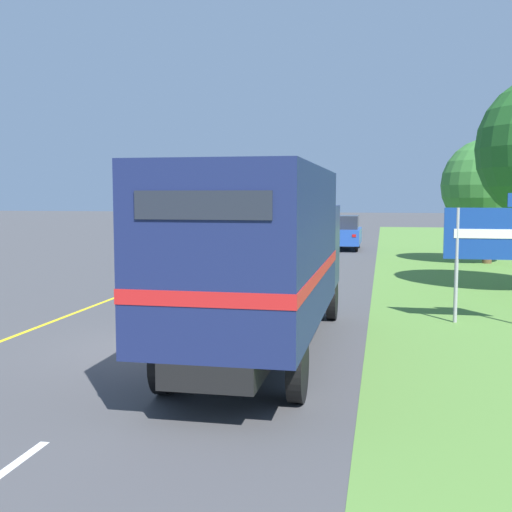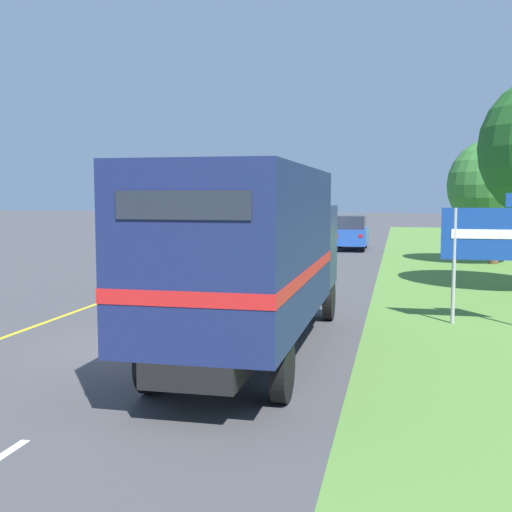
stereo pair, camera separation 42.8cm
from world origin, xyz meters
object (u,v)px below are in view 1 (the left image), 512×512
(lead_car_blue_ahead, at_px, (344,232))
(lead_car_white, at_px, (238,245))
(highway_sign, at_px, (491,239))
(roadside_tree_mid, at_px, (489,186))
(lead_car_grey_ahead, at_px, (308,221))
(horse_trailer_truck, at_px, (262,252))

(lead_car_blue_ahead, bearing_deg, lead_car_white, -109.73)
(lead_car_blue_ahead, height_order, highway_sign, highway_sign)
(roadside_tree_mid, bearing_deg, lead_car_grey_ahead, 115.34)
(horse_trailer_truck, bearing_deg, lead_car_grey_ahead, 95.38)
(horse_trailer_truck, bearing_deg, highway_sign, 40.73)
(horse_trailer_truck, relative_size, highway_sign, 2.79)
(horse_trailer_truck, distance_m, lead_car_grey_ahead, 40.42)
(horse_trailer_truck, distance_m, highway_sign, 6.14)
(lead_car_white, bearing_deg, roadside_tree_mid, 22.59)
(highway_sign, bearing_deg, lead_car_grey_ahead, 103.12)
(lead_car_blue_ahead, bearing_deg, horse_trailer_truck, -90.17)
(lead_car_grey_ahead, bearing_deg, roadside_tree_mid, -64.66)
(lead_car_white, relative_size, lead_car_blue_ahead, 1.05)
(lead_car_grey_ahead, relative_size, roadside_tree_mid, 0.82)
(lead_car_blue_ahead, distance_m, roadside_tree_mid, 9.26)
(horse_trailer_truck, relative_size, lead_car_white, 2.04)
(lead_car_blue_ahead, bearing_deg, highway_sign, -77.10)
(lead_car_white, distance_m, highway_sign, 12.82)
(horse_trailer_truck, xyz_separation_m, highway_sign, (4.65, 4.01, 0.05))
(lead_car_white, bearing_deg, highway_sign, -49.76)
(highway_sign, bearing_deg, roadside_tree_mid, 81.66)
(highway_sign, xyz_separation_m, roadside_tree_mid, (2.06, 14.05, 1.42))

